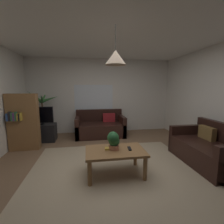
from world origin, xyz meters
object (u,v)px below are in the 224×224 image
book_on_table_0 (108,148)px  tv_stand (40,133)px  pendant_lamp (116,57)px  potted_plant_on_table (113,140)px  couch_right_side (208,150)px  remote_on_table_0 (130,149)px  coffee_table (115,154)px  potted_palm_corner (43,117)px  bookshelf_corner (23,122)px  tv (38,116)px  couch_under_window (100,127)px

book_on_table_0 → tv_stand: tv_stand is taller
tv_stand → pendant_lamp: 3.30m
potted_plant_on_table → tv_stand: 2.77m
couch_right_side → remote_on_table_0: bearing=-86.1°
coffee_table → pendant_lamp: 1.63m
tv_stand → couch_right_side: bearing=-27.5°
potted_palm_corner → pendant_lamp: (1.86, -2.58, 1.39)m
couch_right_side → coffee_table: bearing=-86.7°
potted_palm_corner → bookshelf_corner: (-0.17, -1.09, 0.08)m
potted_plant_on_table → potted_palm_corner: size_ratio=0.22×
couch_right_side → tv_stand: couch_right_side is taller
coffee_table → tv: bearing=131.7°
couch_right_side → tv_stand: 4.28m
potted_plant_on_table → bookshelf_corner: bookshelf_corner is taller
couch_right_side → book_on_table_0: couch_right_side is taller
couch_under_window → coffee_table: couch_under_window is taller
coffee_table → remote_on_table_0: size_ratio=6.45×
potted_plant_on_table → bookshelf_corner: size_ratio=0.23×
couch_right_side → book_on_table_0: 2.08m
couch_under_window → potted_palm_corner: (-1.80, 0.23, 0.35)m
book_on_table_0 → tv_stand: bearing=130.3°
bookshelf_corner → couch_under_window: bearing=23.5°
book_on_table_0 → potted_plant_on_table: size_ratio=0.36×
coffee_table → potted_palm_corner: potted_palm_corner is taller
couch_right_side → tv: (-3.80, 1.96, 0.49)m
bookshelf_corner → coffee_table: bearing=-36.3°
tv → pendant_lamp: (1.85, -2.07, 1.25)m
couch_right_side → coffee_table: couch_right_side is taller
remote_on_table_0 → couch_under_window: bearing=-76.4°
bookshelf_corner → pendant_lamp: pendant_lamp is taller
couch_under_window → tv_stand: size_ratio=1.71×
remote_on_table_0 → potted_plant_on_table: size_ratio=0.49×
couch_under_window → book_on_table_0: bearing=-91.4°
tv_stand → book_on_table_0: bearing=-49.7°
book_on_table_0 → tv: size_ratio=0.14×
remote_on_table_0 → pendant_lamp: bearing=5.7°
couch_right_side → potted_plant_on_table: (-1.98, -0.08, 0.36)m
coffee_table → bookshelf_corner: 2.54m
couch_under_window → book_on_table_0: size_ratio=13.21×
tv_stand → potted_palm_corner: bearing=91.4°
pendant_lamp → coffee_table: bearing=113.6°
couch_under_window → tv_stand: bearing=-171.8°
couch_under_window → book_on_table_0: 2.30m
couch_under_window → bookshelf_corner: (-1.97, -0.86, 0.43)m
book_on_table_0 → coffee_table: bearing=-26.4°
potted_palm_corner → couch_under_window: bearing=-7.4°
potted_plant_on_table → tv_stand: size_ratio=0.36×
couch_right_side → potted_plant_on_table: couch_right_side is taller
coffee_table → pendant_lamp: size_ratio=1.69×
potted_palm_corner → bookshelf_corner: potted_palm_corner is taller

